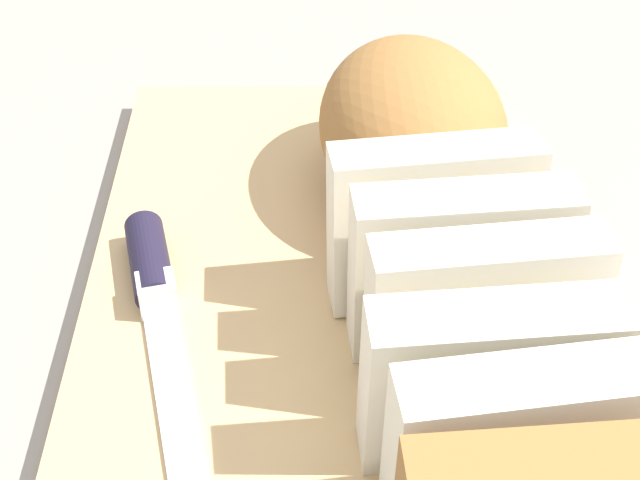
{
  "coord_description": "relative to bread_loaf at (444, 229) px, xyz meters",
  "views": [
    {
      "loc": [
        0.42,
        0.01,
        0.41
      ],
      "look_at": [
        0.0,
        0.0,
        0.05
      ],
      "focal_mm": 53.84,
      "sensor_mm": 36.0,
      "label": 1
    }
  ],
  "objects": [
    {
      "name": "cutting_board",
      "position": [
        -0.01,
        -0.07,
        -0.06
      ],
      "size": [
        0.44,
        0.29,
        0.02
      ],
      "primitive_type": "cube",
      "rotation": [
        0.0,
        0.0,
        0.04
      ],
      "color": "tan",
      "rests_on": "ground_plane"
    },
    {
      "name": "crumb_near_loaf",
      "position": [
        -0.01,
        -0.03,
        -0.05
      ],
      "size": [
        0.0,
        0.0,
        0.0
      ],
      "primitive_type": "sphere",
      "color": "tan",
      "rests_on": "cutting_board"
    },
    {
      "name": "crumb_near_knife",
      "position": [
        -0.04,
        -0.04,
        -0.05
      ],
      "size": [
        0.0,
        0.0,
        0.0
      ],
      "primitive_type": "sphere",
      "color": "tan",
      "rests_on": "cutting_board"
    },
    {
      "name": "ground_plane",
      "position": [
        -0.01,
        -0.07,
        -0.07
      ],
      "size": [
        3.0,
        3.0,
        0.0
      ],
      "primitive_type": "plane",
      "color": "gray"
    },
    {
      "name": "bread_loaf",
      "position": [
        0.0,
        0.0,
        0.0
      ],
      "size": [
        0.4,
        0.17,
        0.1
      ],
      "rotation": [
        0.0,
        0.0,
        0.14
      ],
      "color": "#996633",
      "rests_on": "cutting_board"
    },
    {
      "name": "bread_knife",
      "position": [
        0.01,
        -0.16,
        -0.04
      ],
      "size": [
        0.25,
        0.09,
        0.02
      ],
      "rotation": [
        0.0,
        0.0,
        0.27
      ],
      "color": "silver",
      "rests_on": "cutting_board"
    }
  ]
}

